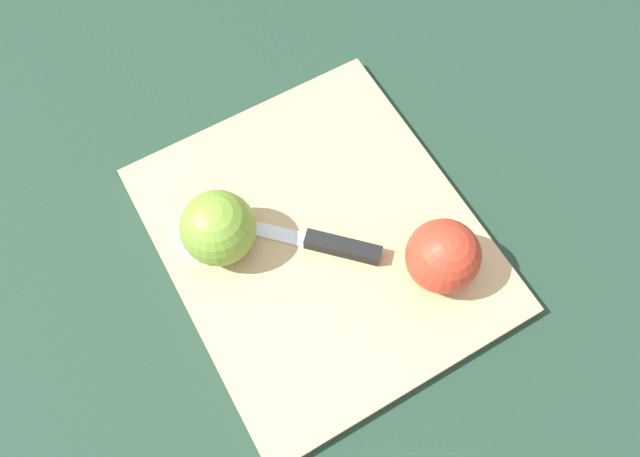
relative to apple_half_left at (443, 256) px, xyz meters
name	(u,v)px	position (x,y,z in m)	size (l,w,h in m)	color
ground_plane	(320,242)	(0.09, 0.08, -0.05)	(4.00, 4.00, 0.00)	#1E3828
cutting_board	(320,239)	(0.09, 0.08, -0.04)	(0.37, 0.32, 0.01)	tan
apple_half_left	(443,256)	(0.00, 0.00, 0.00)	(0.07, 0.07, 0.07)	red
apple_half_right	(218,228)	(0.14, 0.16, 0.00)	(0.07, 0.07, 0.07)	olive
knife	(332,245)	(0.08, 0.07, -0.03)	(0.13, 0.11, 0.02)	silver
apple_slice	(207,234)	(0.16, 0.17, -0.03)	(0.06, 0.06, 0.01)	beige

